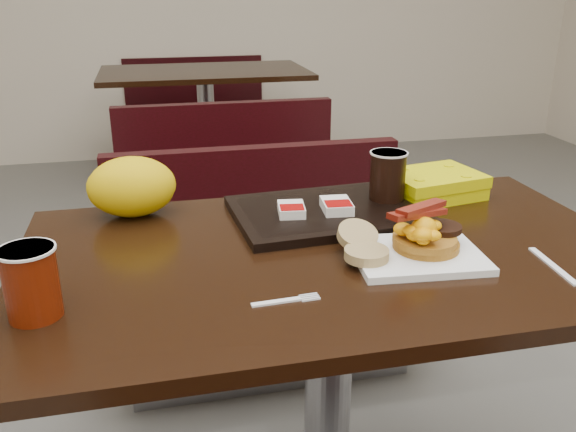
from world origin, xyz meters
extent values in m
cube|color=white|center=(0.14, -0.07, 0.76)|extent=(0.25, 0.21, 0.01)
cylinder|color=#9C621A|center=(0.17, -0.06, 0.78)|extent=(0.13, 0.13, 0.03)
cylinder|color=black|center=(0.21, -0.05, 0.80)|extent=(0.08, 0.08, 0.01)
ellipsoid|color=#FFB305|center=(0.15, -0.08, 0.81)|extent=(0.09, 0.09, 0.04)
cylinder|color=tan|center=(0.04, -0.08, 0.77)|extent=(0.09, 0.09, 0.02)
cylinder|color=tan|center=(0.04, -0.02, 0.78)|extent=(0.09, 0.09, 0.05)
cylinder|color=maroon|center=(-0.52, -0.14, 0.81)|extent=(0.08, 0.08, 0.12)
cube|color=white|center=(0.38, -0.16, 0.75)|extent=(0.03, 0.16, 0.00)
cube|color=#B45107|center=(-0.09, 0.10, 0.76)|extent=(0.04, 0.03, 0.01)
cube|color=black|center=(0.04, 0.17, 0.76)|extent=(0.43, 0.32, 0.02)
cube|color=silver|center=(-0.04, 0.16, 0.78)|extent=(0.07, 0.08, 0.02)
cube|color=silver|center=(0.06, 0.16, 0.78)|extent=(0.07, 0.09, 0.02)
cylinder|color=black|center=(0.19, 0.21, 0.82)|extent=(0.09, 0.09, 0.11)
cube|color=#CCC503|center=(0.33, 0.25, 0.78)|extent=(0.24, 0.20, 0.06)
ellipsoid|color=yellow|center=(-0.38, 0.28, 0.82)|extent=(0.22, 0.19, 0.13)
camera|label=1|loc=(-0.32, -1.03, 1.24)|focal=37.75mm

